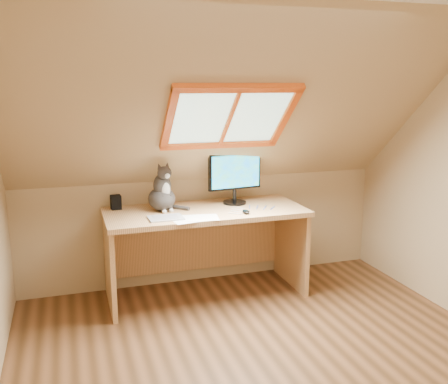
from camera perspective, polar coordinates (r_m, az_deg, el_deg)
name	(u,v)px	position (r m, az deg, el deg)	size (l,w,h in m)	color
ground	(278,374)	(3.53, 6.20, -19.96)	(3.50, 3.50, 0.00)	brown
room_shell	(290,163)	(2.94, 7.58, 3.36)	(3.52, 3.52, 2.41)	tan
desk	(203,233)	(4.52, -2.40, -4.67)	(1.75, 0.76, 0.80)	tan
monitor	(235,175)	(4.54, 1.25, 1.99)	(0.51, 0.22, 0.47)	black
cat	(162,193)	(4.35, -7.08, -0.12)	(0.30, 0.34, 0.43)	#3A3634
desk_speaker	(116,202)	(4.48, -12.26, -1.15)	(0.09, 0.09, 0.12)	black
graphics_tablet	(166,218)	(4.12, -6.67, -2.96)	(0.28, 0.20, 0.01)	#B2B2B7
mouse	(246,212)	(4.25, 2.53, -2.27)	(0.06, 0.10, 0.03)	black
papers	(191,218)	(4.10, -3.80, -3.03)	(0.33, 0.27, 0.00)	white
cables	(252,209)	(4.40, 3.20, -1.92)	(0.51, 0.26, 0.01)	silver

